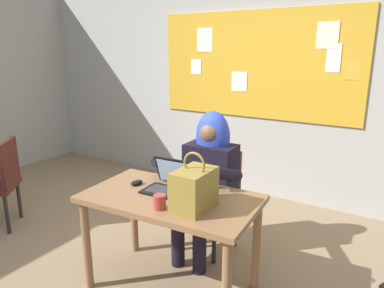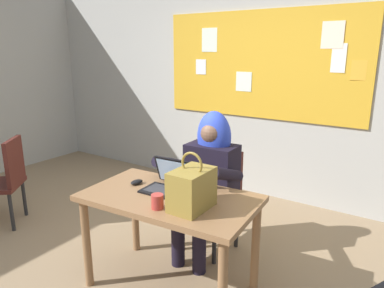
% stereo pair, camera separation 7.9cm
% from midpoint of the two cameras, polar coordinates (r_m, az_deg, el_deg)
% --- Properties ---
extents(ground_plane, '(24.00, 24.00, 0.00)m').
position_cam_midpoint_polar(ground_plane, '(2.98, -8.44, -20.48)').
color(ground_plane, '#937A5B').
extents(wall_back_bulletin, '(6.76, 2.26, 2.63)m').
position_cam_midpoint_polar(wall_back_bulletin, '(4.25, 9.63, 9.44)').
color(wall_back_bulletin, '#B2B2AD').
rests_on(wall_back_bulletin, ground).
extents(desk_main, '(1.26, 0.77, 0.73)m').
position_cam_midpoint_polar(desk_main, '(2.55, -4.33, -10.49)').
color(desk_main, '#8E6642').
rests_on(desk_main, ground).
extents(chair_at_desk, '(0.46, 0.46, 0.88)m').
position_cam_midpoint_polar(chair_at_desk, '(3.16, 2.92, -8.01)').
color(chair_at_desk, '#4C1E19').
rests_on(chair_at_desk, ground).
extents(person_costumed, '(0.61, 0.62, 1.23)m').
position_cam_midpoint_polar(person_costumed, '(2.97, 1.69, -4.71)').
color(person_costumed, black).
rests_on(person_costumed, ground).
extents(laptop, '(0.34, 0.30, 0.22)m').
position_cam_midpoint_polar(laptop, '(2.59, -4.52, -6.37)').
color(laptop, black).
rests_on(laptop, desk_main).
extents(computer_mouse, '(0.08, 0.11, 0.03)m').
position_cam_midpoint_polar(computer_mouse, '(2.72, -9.72, -6.16)').
color(computer_mouse, black).
rests_on(computer_mouse, desk_main).
extents(handbag, '(0.20, 0.30, 0.38)m').
position_cam_midpoint_polar(handbag, '(2.26, -0.67, -7.22)').
color(handbag, olive).
rests_on(handbag, desk_main).
extents(coffee_mug, '(0.08, 0.08, 0.09)m').
position_cam_midpoint_polar(coffee_mug, '(2.30, -6.23, -9.25)').
color(coffee_mug, '#B23833').
rests_on(coffee_mug, desk_main).
extents(chair_spare_by_window, '(0.59, 0.59, 0.88)m').
position_cam_midpoint_polar(chair_spare_by_window, '(3.97, -29.01, -5.05)').
color(chair_spare_by_window, '#4C1E19').
rests_on(chair_spare_by_window, ground).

